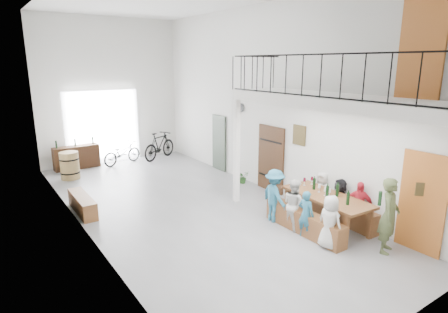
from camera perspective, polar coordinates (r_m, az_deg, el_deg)
floor at (r=10.41m, az=-5.46°, el=-7.48°), size 12.00×12.00×0.00m
room_walls at (r=9.68m, az=-5.96°, el=12.47°), size 12.00×12.00×12.00m
gateway_portal at (r=15.23m, az=-17.95°, el=4.29°), size 2.80×0.08×2.80m
right_wall_decor at (r=10.11m, az=13.16°, el=1.89°), size 0.07×8.28×5.07m
balcony at (r=8.57m, az=16.57°, el=7.81°), size 1.52×5.62×4.00m
tasting_table at (r=9.17m, az=15.35°, el=-6.25°), size 1.05×2.28×0.79m
bench_inner at (r=8.93m, az=12.07°, el=-9.75°), size 0.38×2.22×0.51m
bench_wall at (r=9.77m, az=16.87°, el=-7.90°), size 0.39×2.25×0.51m
tableware at (r=9.18m, az=15.24°, el=-4.76°), size 0.50×1.55×0.35m
side_bench at (r=10.53m, az=-20.77°, el=-6.79°), size 0.36×1.62×0.45m
oak_barrel at (r=13.59m, az=-22.46°, el=-1.28°), size 0.63×0.63×0.92m
serving_counter at (r=14.87m, az=-21.55°, el=-0.10°), size 1.62×0.50×0.85m
counter_bottles at (r=14.76m, az=-21.75°, el=2.03°), size 1.36×0.14×0.28m
guest_left_a at (r=8.24m, az=15.82°, el=-9.59°), size 0.39×0.58×1.16m
guest_left_b at (r=8.61m, az=12.37°, el=-8.58°), size 0.32×0.43×1.09m
guest_left_c at (r=8.97m, az=10.65°, el=-7.16°), size 0.53×0.64×1.21m
guest_left_d at (r=9.27m, az=7.72°, el=-5.93°), size 0.60×0.91×1.32m
guest_right_a at (r=9.34m, az=19.80°, el=-7.03°), size 0.54×0.74×1.16m
guest_right_b at (r=9.64m, az=17.13°, el=-6.38°), size 0.69×1.06×1.09m
guest_right_c at (r=10.10m, az=14.67°, el=-5.30°), size 0.42×0.57×1.08m
host_standing at (r=8.41m, az=23.87°, el=-8.23°), size 0.68×0.59×1.59m
potted_plant at (r=12.19m, az=2.90°, el=-3.16°), size 0.37×0.32×0.40m
bicycle_near at (r=14.95m, az=-15.27°, el=0.53°), size 1.76×1.06×0.87m
bicycle_far at (r=15.37m, az=-9.79°, el=1.66°), size 1.89×1.30×1.11m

